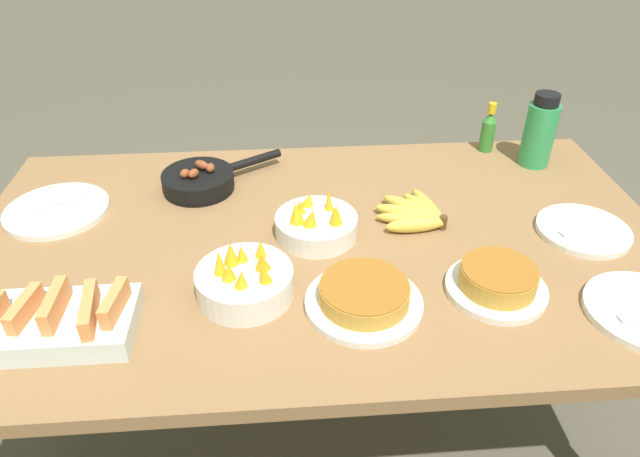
{
  "coord_description": "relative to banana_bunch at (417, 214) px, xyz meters",
  "views": [
    {
      "loc": [
        -0.09,
        -1.13,
        1.52
      ],
      "look_at": [
        0.0,
        0.0,
        0.74
      ],
      "focal_mm": 32.0,
      "sensor_mm": 36.0,
      "label": 1
    }
  ],
  "objects": [
    {
      "name": "ground_plane",
      "position": [
        -0.25,
        -0.06,
        -0.73
      ],
      "size": [
        14.0,
        14.0,
        0.0
      ],
      "primitive_type": "plane",
      "color": "#565142"
    },
    {
      "name": "fruit_bowl_mango",
      "position": [
        -0.43,
        -0.26,
        0.02
      ],
      "size": [
        0.21,
        0.21,
        0.12
      ],
      "color": "silver",
      "rests_on": "dining_table"
    },
    {
      "name": "melon_tray",
      "position": [
        -0.78,
        -0.35,
        0.02
      ],
      "size": [
        0.28,
        0.17,
        0.1
      ],
      "color": "silver",
      "rests_on": "dining_table"
    },
    {
      "name": "water_bottle",
      "position": [
        0.42,
        0.28,
        0.09
      ],
      "size": [
        0.09,
        0.09,
        0.22
      ],
      "color": "#2D9351",
      "rests_on": "dining_table"
    },
    {
      "name": "fruit_bowl_citrus",
      "position": [
        -0.26,
        -0.05,
        0.02
      ],
      "size": [
        0.2,
        0.2,
        0.11
      ],
      "color": "silver",
      "rests_on": "dining_table"
    },
    {
      "name": "empty_plate_far_left",
      "position": [
        -0.93,
        0.11,
        -0.01
      ],
      "size": [
        0.26,
        0.26,
        0.02
      ],
      "color": "silver",
      "rests_on": "dining_table"
    },
    {
      "name": "dining_table",
      "position": [
        -0.25,
        -0.06,
        -0.1
      ],
      "size": [
        1.72,
        1.0,
        0.71
      ],
      "color": "olive",
      "rests_on": "ground_plane"
    },
    {
      "name": "empty_plate_near_front",
      "position": [
        0.4,
        -0.09,
        -0.01
      ],
      "size": [
        0.23,
        0.23,
        0.02
      ],
      "color": "silver",
      "rests_on": "dining_table"
    },
    {
      "name": "hot_sauce_bottle",
      "position": [
        0.3,
        0.38,
        0.05
      ],
      "size": [
        0.04,
        0.04,
        0.16
      ],
      "color": "#337F2D",
      "rests_on": "dining_table"
    },
    {
      "name": "banana_bunch",
      "position": [
        0.0,
        0.0,
        0.0
      ],
      "size": [
        0.19,
        0.2,
        0.04
      ],
      "color": "gold",
      "rests_on": "dining_table"
    },
    {
      "name": "skillet",
      "position": [
        -0.56,
        0.2,
        0.01
      ],
      "size": [
        0.33,
        0.24,
        0.08
      ],
      "rotation": [
        0.0,
        0.0,
        0.54
      ],
      "color": "black",
      "rests_on": "dining_table"
    },
    {
      "name": "frittata_plate_center",
      "position": [
        -0.18,
        -0.31,
        0.01
      ],
      "size": [
        0.25,
        0.25,
        0.06
      ],
      "color": "silver",
      "rests_on": "dining_table"
    },
    {
      "name": "frittata_plate_side",
      "position": [
        0.11,
        -0.29,
        0.01
      ],
      "size": [
        0.22,
        0.22,
        0.06
      ],
      "color": "silver",
      "rests_on": "dining_table"
    }
  ]
}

